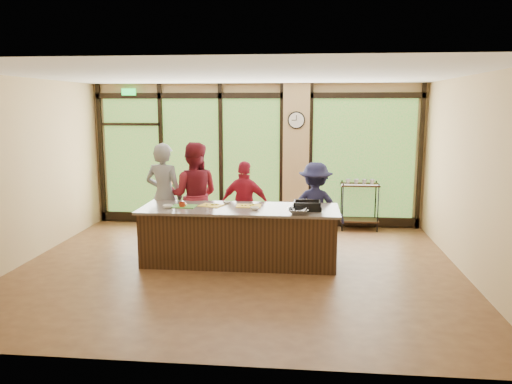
% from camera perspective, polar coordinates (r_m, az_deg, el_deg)
% --- Properties ---
extents(floor, '(7.00, 7.00, 0.00)m').
position_cam_1_polar(floor, '(8.03, -2.16, -8.68)').
color(floor, '#4C2E1A').
rests_on(floor, ground).
extents(ceiling, '(7.00, 7.00, 0.00)m').
position_cam_1_polar(ceiling, '(7.62, -2.31, 13.23)').
color(ceiling, silver).
rests_on(ceiling, back_wall).
extents(back_wall, '(7.00, 0.00, 7.00)m').
position_cam_1_polar(back_wall, '(10.64, -0.00, 4.21)').
color(back_wall, tan).
rests_on(back_wall, floor).
extents(left_wall, '(0.00, 6.00, 6.00)m').
position_cam_1_polar(left_wall, '(8.87, -25.26, 2.11)').
color(left_wall, tan).
rests_on(left_wall, floor).
extents(right_wall, '(0.00, 6.00, 6.00)m').
position_cam_1_polar(right_wall, '(7.99, 23.49, 1.48)').
color(right_wall, tan).
rests_on(right_wall, floor).
extents(window_wall, '(6.90, 0.12, 3.00)m').
position_cam_1_polar(window_wall, '(10.59, 0.86, 3.61)').
color(window_wall, tan).
rests_on(window_wall, floor).
extents(island_base, '(3.10, 1.00, 0.88)m').
position_cam_1_polar(island_base, '(8.18, -1.89, -5.09)').
color(island_base, '#311D10').
rests_on(island_base, floor).
extents(countertop, '(3.20, 1.10, 0.04)m').
position_cam_1_polar(countertop, '(8.08, -1.91, -1.94)').
color(countertop, '#6F645B').
rests_on(countertop, island_base).
extents(wall_clock, '(0.36, 0.04, 0.36)m').
position_cam_1_polar(wall_clock, '(10.41, 4.63, 8.19)').
color(wall_clock, black).
rests_on(wall_clock, window_wall).
extents(cook_left, '(0.77, 0.58, 1.91)m').
position_cam_1_polar(cook_left, '(9.04, -10.46, -0.48)').
color(cook_left, slate).
rests_on(cook_left, floor).
extents(cook_midleft, '(0.96, 0.76, 1.91)m').
position_cam_1_polar(cook_midleft, '(9.02, -7.12, -0.39)').
color(cook_midleft, maroon).
rests_on(cook_midleft, floor).
extents(cook_midright, '(0.99, 0.57, 1.58)m').
position_cam_1_polar(cook_midright, '(8.91, -1.25, -1.52)').
color(cook_midright, maroon).
rests_on(cook_midright, floor).
extents(cook_right, '(1.07, 0.67, 1.57)m').
position_cam_1_polar(cook_right, '(8.85, 6.79, -1.70)').
color(cook_right, '#191938').
rests_on(cook_right, floor).
extents(roasting_pan, '(0.46, 0.38, 0.07)m').
position_cam_1_polar(roasting_pan, '(7.92, 5.85, -1.80)').
color(roasting_pan, black).
rests_on(roasting_pan, countertop).
extents(mixing_bowl, '(0.36, 0.36, 0.08)m').
position_cam_1_polar(mixing_bowl, '(7.64, 4.85, -2.19)').
color(mixing_bowl, silver).
rests_on(mixing_bowl, countertop).
extents(cutting_board_left, '(0.40, 0.30, 0.01)m').
position_cam_1_polar(cutting_board_left, '(8.23, -8.23, -1.62)').
color(cutting_board_left, '#479134').
rests_on(cutting_board_left, countertop).
extents(cutting_board_center, '(0.44, 0.38, 0.01)m').
position_cam_1_polar(cutting_board_center, '(8.25, -5.15, -1.53)').
color(cutting_board_center, gold).
rests_on(cutting_board_center, countertop).
extents(cutting_board_right, '(0.41, 0.32, 0.01)m').
position_cam_1_polar(cutting_board_right, '(8.18, -0.84, -1.60)').
color(cutting_board_right, gold).
rests_on(cutting_board_right, countertop).
extents(prep_bowl_near, '(0.17, 0.17, 0.05)m').
position_cam_1_polar(prep_bowl_near, '(8.16, -10.06, -1.64)').
color(prep_bowl_near, white).
rests_on(prep_bowl_near, countertop).
extents(prep_bowl_mid, '(0.18, 0.18, 0.04)m').
position_cam_1_polar(prep_bowl_mid, '(7.90, -0.16, -1.89)').
color(prep_bowl_mid, white).
rests_on(prep_bowl_mid, countertop).
extents(prep_bowl_far, '(0.17, 0.17, 0.03)m').
position_cam_1_polar(prep_bowl_far, '(8.43, -3.37, -1.19)').
color(prep_bowl_far, white).
rests_on(prep_bowl_far, countertop).
extents(red_ramekin, '(0.13, 0.13, 0.08)m').
position_cam_1_polar(red_ramekin, '(8.17, -8.43, -1.46)').
color(red_ramekin, '#B02911').
rests_on(red_ramekin, countertop).
extents(flower_stand, '(0.38, 0.38, 0.74)m').
position_cam_1_polar(flower_stand, '(10.08, -10.23, -2.76)').
color(flower_stand, '#311D10').
rests_on(flower_stand, floor).
extents(flower_vase, '(0.25, 0.25, 0.25)m').
position_cam_1_polar(flower_vase, '(9.99, -10.32, 0.02)').
color(flower_vase, '#947B50').
rests_on(flower_vase, flower_stand).
extents(bar_cart, '(0.78, 0.44, 1.06)m').
position_cam_1_polar(bar_cart, '(10.52, 11.74, -0.82)').
color(bar_cart, '#311D10').
rests_on(bar_cart, floor).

